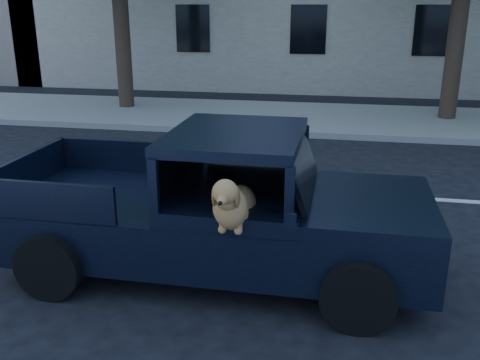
{
  "coord_description": "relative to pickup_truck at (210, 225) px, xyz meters",
  "views": [
    {
      "loc": [
        2.2,
        -5.18,
        3.04
      ],
      "look_at": [
        1.22,
        0.0,
        1.29
      ],
      "focal_mm": 40.0,
      "sensor_mm": 36.0,
      "label": 1
    }
  ],
  "objects": [
    {
      "name": "ground",
      "position": [
        -0.79,
        -0.38,
        -0.58
      ],
      "size": [
        120.0,
        120.0,
        0.0
      ],
      "primitive_type": "plane",
      "color": "black",
      "rests_on": "ground"
    },
    {
      "name": "far_sidewalk",
      "position": [
        -0.79,
        8.82,
        -0.5
      ],
      "size": [
        60.0,
        4.0,
        0.15
      ],
      "primitive_type": "cube",
      "color": "gray",
      "rests_on": "ground"
    },
    {
      "name": "pickup_truck",
      "position": [
        0.0,
        0.0,
        0.0
      ],
      "size": [
        4.81,
        2.46,
        1.71
      ],
      "rotation": [
        0.0,
        0.0,
        -0.01
      ],
      "color": "black",
      "rests_on": "ground"
    },
    {
      "name": "lane_stripes",
      "position": [
        1.21,
        3.02,
        -0.57
      ],
      "size": [
        21.6,
        0.14,
        0.01
      ],
      "primitive_type": null,
      "color": "silver",
      "rests_on": "ground"
    }
  ]
}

